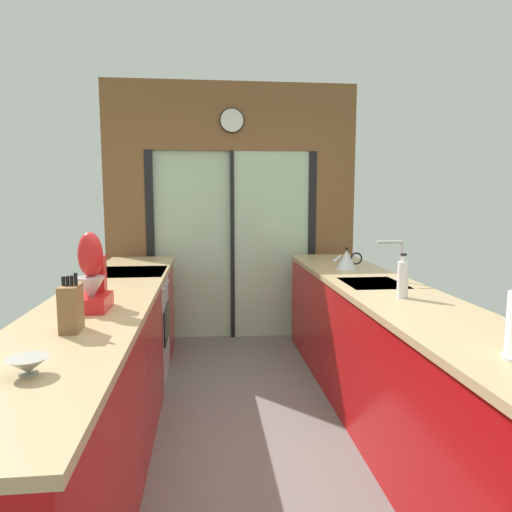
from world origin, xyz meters
name	(u,v)px	position (x,y,z in m)	size (l,w,h in m)	color
ground_plane	(247,411)	(0.00, 0.60, -0.01)	(5.04, 7.60, 0.02)	slate
back_wall_unit	(232,197)	(0.00, 2.40, 1.52)	(2.64, 0.12, 2.70)	brown
left_counter_run	(101,378)	(-0.91, 0.13, 0.47)	(0.62, 3.80, 0.92)	#AD0C0F
right_counter_run	(387,357)	(0.91, 0.30, 0.46)	(0.62, 3.80, 0.92)	#AD0C0F
sink_faucet	(397,255)	(1.06, 0.55, 1.12)	(0.19, 0.02, 0.30)	#B7BABC
oven_range	(131,327)	(-0.91, 1.25, 0.46)	(0.60, 0.60, 0.92)	#B7BABC
mixing_bowl	(28,365)	(-0.89, -0.99, 0.95)	(0.14, 0.14, 0.06)	gray
knife_block	(71,308)	(-0.89, -0.46, 1.03)	(0.08, 0.14, 0.27)	brown
stand_mixer	(92,280)	(-0.89, -0.05, 1.08)	(0.17, 0.27, 0.42)	red
kettle	(347,259)	(0.89, 1.19, 1.00)	(0.26, 0.18, 0.19)	#B7BABC
soap_bottle	(403,279)	(0.89, 0.06, 1.04)	(0.07, 0.07, 0.27)	silver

